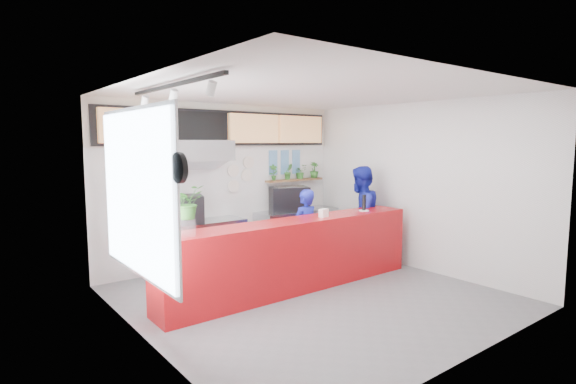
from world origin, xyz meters
TOP-DOWN VIEW (x-y plane):
  - floor at (0.00, 0.00)m, footprint 5.00×5.00m
  - ceiling at (0.00, 0.00)m, footprint 5.00×5.00m
  - wall_back at (0.00, 2.50)m, footprint 5.00×0.00m
  - wall_left at (-2.50, 0.00)m, footprint 0.00×5.00m
  - wall_right at (2.50, 0.00)m, footprint 0.00×5.00m
  - service_counter at (0.00, 0.40)m, footprint 4.50×0.60m
  - cream_band at (0.00, 2.49)m, footprint 5.00×0.02m
  - prep_bench at (-0.80, 2.20)m, footprint 1.80×0.60m
  - panini_oven at (-0.95, 2.20)m, footprint 0.68×0.68m
  - extraction_hood at (-0.80, 2.15)m, footprint 1.20×0.70m
  - hood_lip at (-0.80, 2.15)m, footprint 1.20×0.69m
  - right_bench at (1.50, 2.20)m, footprint 1.80×0.60m
  - espresso_machine at (1.28, 2.20)m, footprint 0.92×0.81m
  - espresso_tray at (1.28, 2.20)m, footprint 0.70×0.57m
  - herb_shelf at (1.60, 2.40)m, footprint 1.40×0.18m
  - menu_board_far_left at (-1.75, 2.38)m, footprint 1.10×0.10m
  - menu_board_mid_left at (-0.59, 2.38)m, footprint 1.10×0.10m
  - menu_board_mid_right at (0.57, 2.38)m, footprint 1.10×0.10m
  - menu_board_far_right at (1.73, 2.38)m, footprint 1.10×0.10m
  - soffit at (0.00, 2.46)m, footprint 4.80×0.04m
  - window_pane at (-2.47, 0.30)m, footprint 0.04×2.20m
  - window_frame at (-2.45, 0.30)m, footprint 0.03×2.30m
  - wall_clock_rim at (-2.46, -0.90)m, footprint 0.05×0.30m
  - wall_clock_face at (-2.43, -0.90)m, footprint 0.02×0.26m
  - track_rail at (-2.10, 0.00)m, footprint 0.05×2.40m
  - dec_plate_a at (0.15, 2.47)m, footprint 0.24×0.03m
  - dec_plate_b at (0.45, 2.47)m, footprint 0.24×0.03m
  - dec_plate_c at (0.15, 2.47)m, footprint 0.24×0.03m
  - dec_plate_d at (0.50, 2.47)m, footprint 0.24×0.03m
  - photo_frame_a at (1.10, 2.48)m, footprint 0.20×0.02m
  - photo_frame_b at (1.40, 2.48)m, footprint 0.20×0.02m
  - photo_frame_c at (1.70, 2.48)m, footprint 0.20×0.02m
  - photo_frame_d at (1.10, 2.48)m, footprint 0.20×0.02m
  - photo_frame_e at (1.40, 2.48)m, footprint 0.20×0.02m
  - photo_frame_f at (1.70, 2.48)m, footprint 0.20×0.02m
  - staff_center at (0.65, 0.93)m, footprint 0.57×0.40m
  - staff_right at (1.95, 0.86)m, footprint 1.04×0.90m
  - herb_a at (1.05, 2.40)m, footprint 0.20×0.17m
  - herb_b at (1.43, 2.40)m, footprint 0.21×0.18m
  - herb_c at (1.75, 2.40)m, footprint 0.28×0.25m
  - herb_d at (2.14, 2.40)m, footprint 0.21×0.19m
  - glass_vase at (-1.81, 0.32)m, footprint 0.25×0.25m
  - basil_vase at (-1.81, 0.32)m, footprint 0.46×0.42m
  - napkin_holder at (0.54, 0.34)m, footprint 0.16×0.12m
  - white_plate at (1.52, 0.37)m, footprint 0.20×0.20m
  - pepper_mill at (1.52, 0.37)m, footprint 0.08×0.08m

SIDE VIEW (x-z plane):
  - floor at x=0.00m, z-range 0.00..0.00m
  - prep_bench at x=-0.80m, z-range 0.00..0.90m
  - right_bench at x=1.50m, z-range 0.00..0.90m
  - service_counter at x=0.00m, z-range 0.00..1.10m
  - staff_center at x=0.65m, z-range 0.00..1.49m
  - staff_right at x=1.95m, z-range 0.00..1.84m
  - white_plate at x=1.52m, z-range 1.10..1.11m
  - panini_oven at x=-0.95m, z-range 0.90..1.38m
  - espresso_machine at x=1.28m, z-range 0.90..1.39m
  - napkin_holder at x=0.54m, z-range 1.10..1.23m
  - glass_vase at x=-1.81m, z-range 1.10..1.33m
  - pepper_mill at x=1.52m, z-range 1.11..1.38m
  - espresso_tray at x=1.28m, z-range 1.35..1.41m
  - dec_plate_c at x=0.15m, z-range 1.33..1.57m
  - wall_back at x=0.00m, z-range -1.00..4.00m
  - wall_left at x=-2.50m, z-range -1.00..4.00m
  - wall_right at x=2.50m, z-range -1.00..4.00m
  - herb_shelf at x=1.60m, z-range 1.48..1.52m
  - basil_vase at x=-1.81m, z-range 1.32..1.75m
  - dec_plate_b at x=0.45m, z-range 1.53..1.77m
  - herb_c at x=1.75m, z-range 1.52..1.82m
  - herb_b at x=1.43m, z-range 1.52..1.85m
  - herb_a at x=1.05m, z-range 1.52..1.85m
  - herb_d at x=2.14m, z-range 1.52..1.86m
  - window_pane at x=-2.47m, z-range 0.75..2.65m
  - window_frame at x=-2.45m, z-range 0.70..2.70m
  - dec_plate_a at x=0.15m, z-range 1.63..1.87m
  - photo_frame_d at x=1.10m, z-range 1.62..1.88m
  - photo_frame_e at x=1.40m, z-range 1.62..1.88m
  - photo_frame_f at x=1.70m, z-range 1.62..1.88m
  - dec_plate_d at x=0.50m, z-range 1.78..2.02m
  - hood_lip at x=-0.80m, z-range 1.79..2.11m
  - photo_frame_a at x=1.10m, z-range 1.88..2.12m
  - photo_frame_b at x=1.40m, z-range 1.88..2.12m
  - photo_frame_c at x=1.70m, z-range 1.88..2.12m
  - wall_clock_rim at x=-2.46m, z-range 1.90..2.20m
  - wall_clock_face at x=-2.43m, z-range 1.92..2.18m
  - extraction_hood at x=-0.80m, z-range 1.98..2.32m
  - menu_board_far_left at x=-1.75m, z-range 2.27..2.82m
  - menu_board_mid_left at x=-0.59m, z-range 2.27..2.82m
  - menu_board_mid_right at x=0.57m, z-range 2.27..2.82m
  - menu_board_far_right at x=1.73m, z-range 2.27..2.82m
  - soffit at x=0.00m, z-range 2.22..2.88m
  - cream_band at x=0.00m, z-range 2.20..3.00m
  - track_rail at x=-2.10m, z-range 2.92..2.96m
  - ceiling at x=0.00m, z-range 3.00..3.00m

